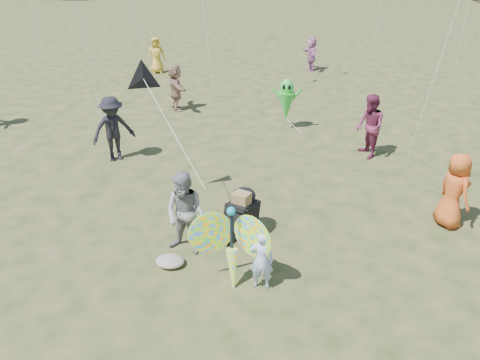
{
  "coord_description": "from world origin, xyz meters",
  "views": [
    {
      "loc": [
        1.32,
        -7.42,
        5.67
      ],
      "look_at": [
        -0.2,
        1.5,
        1.1
      ],
      "focal_mm": 35.0,
      "sensor_mm": 36.0,
      "label": 1
    }
  ],
  "objects_px": {
    "crowd_j": "(311,54)",
    "child_girl": "(262,260)",
    "butterfly_kite": "(232,246)",
    "alien_kite": "(286,101)",
    "adult_man": "(185,214)",
    "crowd_a": "(454,190)",
    "crowd_e": "(370,127)",
    "crowd_d": "(176,87)",
    "crowd_g": "(156,55)",
    "crowd_b": "(113,129)",
    "jogging_stroller": "(242,211)"
  },
  "relations": [
    {
      "from": "crowd_a",
      "to": "crowd_j",
      "type": "height_order",
      "value": "crowd_a"
    },
    {
      "from": "child_girl",
      "to": "butterfly_kite",
      "type": "height_order",
      "value": "butterfly_kite"
    },
    {
      "from": "crowd_d",
      "to": "butterfly_kite",
      "type": "height_order",
      "value": "crowd_d"
    },
    {
      "from": "crowd_b",
      "to": "crowd_j",
      "type": "relative_size",
      "value": 1.17
    },
    {
      "from": "adult_man",
      "to": "butterfly_kite",
      "type": "xyz_separation_m",
      "value": [
        1.09,
        -0.82,
        -0.08
      ]
    },
    {
      "from": "crowd_e",
      "to": "crowd_j",
      "type": "bearing_deg",
      "value": 169.96
    },
    {
      "from": "child_girl",
      "to": "alien_kite",
      "type": "distance_m",
      "value": 8.39
    },
    {
      "from": "child_girl",
      "to": "crowd_e",
      "type": "bearing_deg",
      "value": -111.04
    },
    {
      "from": "crowd_a",
      "to": "jogging_stroller",
      "type": "relative_size",
      "value": 1.53
    },
    {
      "from": "crowd_b",
      "to": "child_girl",
      "type": "bearing_deg",
      "value": -86.01
    },
    {
      "from": "butterfly_kite",
      "to": "alien_kite",
      "type": "xyz_separation_m",
      "value": [
        0.3,
        8.33,
        0.16
      ]
    },
    {
      "from": "butterfly_kite",
      "to": "alien_kite",
      "type": "distance_m",
      "value": 8.34
    },
    {
      "from": "crowd_a",
      "to": "child_girl",
      "type": "bearing_deg",
      "value": 100.17
    },
    {
      "from": "crowd_g",
      "to": "crowd_e",
      "type": "bearing_deg",
      "value": -61.53
    },
    {
      "from": "child_girl",
      "to": "crowd_a",
      "type": "distance_m",
      "value": 4.8
    },
    {
      "from": "crowd_d",
      "to": "butterfly_kite",
      "type": "relative_size",
      "value": 0.98
    },
    {
      "from": "crowd_d",
      "to": "crowd_g",
      "type": "height_order",
      "value": "crowd_d"
    },
    {
      "from": "child_girl",
      "to": "crowd_j",
      "type": "bearing_deg",
      "value": -92.21
    },
    {
      "from": "crowd_a",
      "to": "crowd_g",
      "type": "bearing_deg",
      "value": 15.54
    },
    {
      "from": "child_girl",
      "to": "crowd_d",
      "type": "height_order",
      "value": "crowd_d"
    },
    {
      "from": "crowd_b",
      "to": "crowd_a",
      "type": "bearing_deg",
      "value": -54.4
    },
    {
      "from": "adult_man",
      "to": "butterfly_kite",
      "type": "distance_m",
      "value": 1.37
    },
    {
      "from": "adult_man",
      "to": "crowd_a",
      "type": "xyz_separation_m",
      "value": [
        5.51,
        1.98,
        -0.02
      ]
    },
    {
      "from": "crowd_j",
      "to": "jogging_stroller",
      "type": "distance_m",
      "value": 15.34
    },
    {
      "from": "crowd_d",
      "to": "jogging_stroller",
      "type": "relative_size",
      "value": 1.54
    },
    {
      "from": "adult_man",
      "to": "crowd_j",
      "type": "relative_size",
      "value": 1.09
    },
    {
      "from": "adult_man",
      "to": "crowd_a",
      "type": "height_order",
      "value": "adult_man"
    },
    {
      "from": "crowd_e",
      "to": "crowd_j",
      "type": "relative_size",
      "value": 1.15
    },
    {
      "from": "crowd_g",
      "to": "jogging_stroller",
      "type": "relative_size",
      "value": 1.51
    },
    {
      "from": "crowd_g",
      "to": "crowd_b",
      "type": "bearing_deg",
      "value": -96.72
    },
    {
      "from": "crowd_b",
      "to": "jogging_stroller",
      "type": "relative_size",
      "value": 1.68
    },
    {
      "from": "crowd_j",
      "to": "crowd_b",
      "type": "bearing_deg",
      "value": -43.17
    },
    {
      "from": "butterfly_kite",
      "to": "alien_kite",
      "type": "bearing_deg",
      "value": 87.91
    },
    {
      "from": "child_girl",
      "to": "alien_kite",
      "type": "relative_size",
      "value": 0.68
    },
    {
      "from": "crowd_b",
      "to": "alien_kite",
      "type": "relative_size",
      "value": 1.09
    },
    {
      "from": "crowd_b",
      "to": "adult_man",
      "type": "bearing_deg",
      "value": -92.15
    },
    {
      "from": "child_girl",
      "to": "crowd_j",
      "type": "relative_size",
      "value": 0.73
    },
    {
      "from": "adult_man",
      "to": "crowd_e",
      "type": "xyz_separation_m",
      "value": [
        3.98,
        5.59,
        0.05
      ]
    },
    {
      "from": "crowd_g",
      "to": "butterfly_kite",
      "type": "relative_size",
      "value": 0.96
    },
    {
      "from": "adult_man",
      "to": "crowd_b",
      "type": "bearing_deg",
      "value": 142.89
    },
    {
      "from": "jogging_stroller",
      "to": "crowd_g",
      "type": "bearing_deg",
      "value": 136.14
    },
    {
      "from": "crowd_j",
      "to": "child_girl",
      "type": "bearing_deg",
      "value": -20.58
    },
    {
      "from": "child_girl",
      "to": "jogging_stroller",
      "type": "height_order",
      "value": "child_girl"
    },
    {
      "from": "crowd_a",
      "to": "butterfly_kite",
      "type": "xyz_separation_m",
      "value": [
        -4.42,
        -2.8,
        -0.06
      ]
    },
    {
      "from": "crowd_j",
      "to": "alien_kite",
      "type": "relative_size",
      "value": 0.94
    },
    {
      "from": "adult_man",
      "to": "alien_kite",
      "type": "xyz_separation_m",
      "value": [
        1.4,
        7.51,
        0.08
      ]
    },
    {
      "from": "crowd_a",
      "to": "butterfly_kite",
      "type": "bearing_deg",
      "value": 96.21
    },
    {
      "from": "crowd_j",
      "to": "crowd_g",
      "type": "bearing_deg",
      "value": -96.18
    },
    {
      "from": "crowd_a",
      "to": "crowd_g",
      "type": "relative_size",
      "value": 1.01
    },
    {
      "from": "child_girl",
      "to": "jogging_stroller",
      "type": "distance_m",
      "value": 1.74
    }
  ]
}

